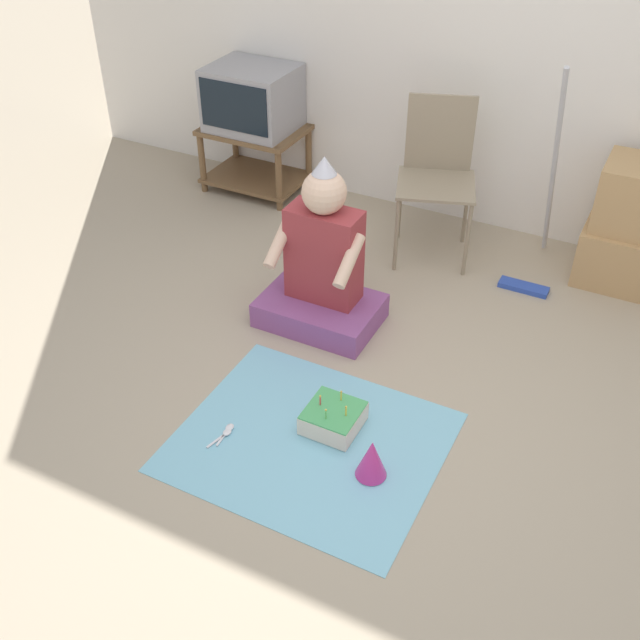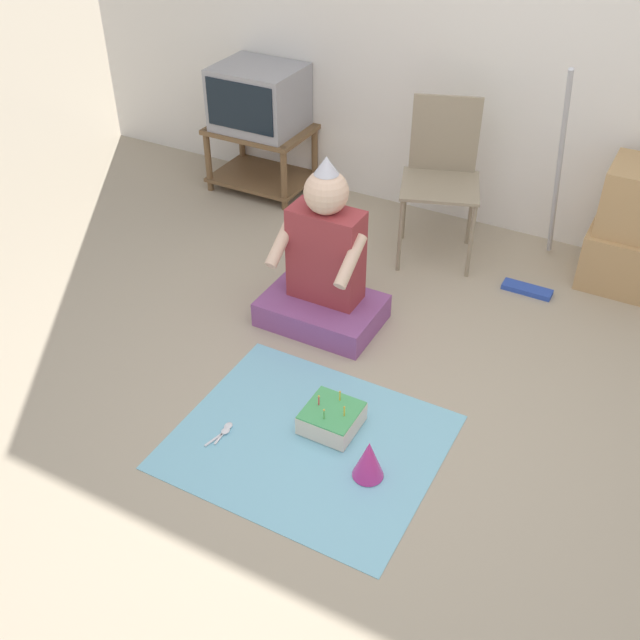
% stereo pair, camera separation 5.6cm
% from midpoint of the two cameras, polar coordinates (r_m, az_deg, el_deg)
% --- Properties ---
extents(ground_plane, '(16.00, 16.00, 0.00)m').
position_cam_midpoint_polar(ground_plane, '(3.44, 4.13, -8.22)').
color(ground_plane, tan).
extents(wall_back, '(6.40, 0.06, 2.55)m').
position_cam_midpoint_polar(wall_back, '(4.59, 16.78, 20.82)').
color(wall_back, white).
rests_on(wall_back, ground_plane).
extents(tv_stand, '(0.67, 0.48, 0.45)m').
position_cam_midpoint_polar(tv_stand, '(5.31, -4.17, 12.64)').
color(tv_stand, brown).
rests_on(tv_stand, ground_plane).
extents(tv, '(0.55, 0.47, 0.41)m').
position_cam_midpoint_polar(tv, '(5.16, -4.36, 16.54)').
color(tv, '#99999E').
rests_on(tv, tv_stand).
extents(folding_chair, '(0.56, 0.54, 0.93)m').
position_cam_midpoint_polar(folding_chair, '(4.47, 9.63, 11.34)').
color(folding_chair, gray).
rests_on(folding_chair, ground_plane).
extents(dust_mop, '(0.28, 0.53, 1.28)m').
position_cam_midpoint_polar(dust_mop, '(4.36, 17.12, 7.12)').
color(dust_mop, '#2D4CB2').
rests_on(dust_mop, ground_plane).
extents(person_seated, '(0.62, 0.43, 0.94)m').
position_cam_midpoint_polar(person_seated, '(3.89, 0.72, 3.80)').
color(person_seated, '#8C4C8C').
rests_on(person_seated, ground_plane).
extents(party_cloth, '(1.14, 0.98, 0.01)m').
position_cam_midpoint_polar(party_cloth, '(3.37, -0.44, -9.23)').
color(party_cloth, '#7FC6E0').
rests_on(party_cloth, ground_plane).
extents(birthday_cake, '(0.24, 0.24, 0.16)m').
position_cam_midpoint_polar(birthday_cake, '(3.40, 1.37, -7.47)').
color(birthday_cake, '#F4E0C6').
rests_on(birthday_cake, party_cloth).
extents(party_hat_blue, '(0.14, 0.14, 0.19)m').
position_cam_midpoint_polar(party_hat_blue, '(3.17, 4.25, -10.53)').
color(party_hat_blue, '#CC338C').
rests_on(party_hat_blue, party_cloth).
extents(plastic_spoon_near, '(0.04, 0.15, 0.01)m').
position_cam_midpoint_polar(plastic_spoon_near, '(3.44, -6.67, -8.20)').
color(plastic_spoon_near, white).
rests_on(plastic_spoon_near, party_cloth).
extents(plastic_spoon_far, '(0.05, 0.14, 0.01)m').
position_cam_midpoint_polar(plastic_spoon_far, '(3.42, -6.94, -8.53)').
color(plastic_spoon_far, white).
rests_on(plastic_spoon_far, party_cloth).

